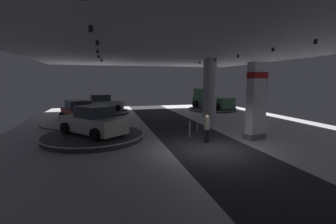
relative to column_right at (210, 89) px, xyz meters
name	(u,v)px	position (x,y,z in m)	size (l,w,h in m)	color
ground	(213,150)	(-4.05, -9.40, -2.77)	(24.00, 44.00, 0.06)	silver
ceiling_with_spotlights	(215,38)	(-4.05, -9.40, 2.80)	(24.00, 44.00, 0.39)	silver
column_right	(210,89)	(0.00, 0.00, 0.00)	(1.24, 1.24, 5.50)	silver
brand_sign_pylon	(256,100)	(-0.67, -8.04, -0.40)	(1.38, 0.91, 4.57)	slate
display_platform_deep_right	(213,109)	(2.96, 5.57, -2.61)	(5.68, 5.68, 0.24)	#333338
pickup_truck_deep_right	(211,100)	(2.87, 5.88, -1.57)	(3.81, 5.68, 2.30)	#2D5638
display_platform_far_left	(79,123)	(-11.38, -0.64, -2.60)	(5.70, 5.70, 0.26)	silver
display_car_far_left	(79,112)	(-11.39, -0.61, -1.72)	(3.35, 4.57, 1.71)	maroon
display_platform_deep_left	(102,112)	(-9.74, 5.60, -2.56)	(5.65, 5.65, 0.34)	#333338
display_car_deep_left	(101,104)	(-9.77, 5.60, -1.65)	(4.48, 2.89, 1.71)	silver
display_platform_mid_left	(94,136)	(-10.04, -5.61, -2.57)	(5.98, 5.98, 0.32)	#333338
display_car_mid_left	(94,121)	(-10.02, -5.64, -1.67)	(4.07, 4.38, 1.71)	silver
visitor_walking_near	(207,127)	(-3.80, -8.09, -1.84)	(0.32, 0.32, 1.59)	black
stanchion_a	(190,131)	(-4.28, -6.57, -2.38)	(0.28, 0.28, 1.01)	#333338
stanchion_b	(197,126)	(-3.25, -5.21, -2.38)	(0.28, 0.28, 1.01)	#333338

